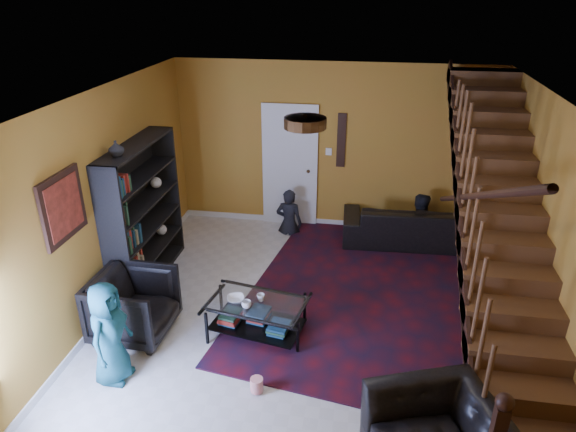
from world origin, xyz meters
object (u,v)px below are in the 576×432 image
(bookshelf, at_px, (144,216))
(armchair_left, at_px, (134,305))
(sofa, at_px, (413,224))
(coffee_table, at_px, (257,315))

(bookshelf, xyz_separation_m, armchair_left, (0.35, -1.28, -0.56))
(sofa, relative_size, armchair_left, 2.52)
(coffee_table, bearing_deg, sofa, 53.86)
(sofa, bearing_deg, bookshelf, 21.67)
(bookshelf, relative_size, coffee_table, 1.60)
(bookshelf, bearing_deg, coffee_table, -29.69)
(armchair_left, relative_size, coffee_table, 0.71)
(sofa, bearing_deg, coffee_table, 51.43)
(bookshelf, bearing_deg, armchair_left, -74.52)
(armchair_left, bearing_deg, sofa, -47.06)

